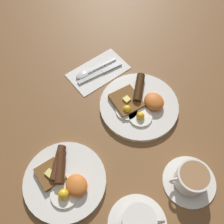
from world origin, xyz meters
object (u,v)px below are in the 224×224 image
object	(u,v)px
breakfast_plate_near	(139,104)
teacup_near	(191,179)
breakfast_plate_far	(64,180)
teacup_far	(139,223)
knife	(102,71)
spoon	(86,73)

from	to	relation	value
breakfast_plate_near	teacup_near	bearing A→B (deg)	175.01
breakfast_plate_far	teacup_far	world-z (taller)	teacup_far
breakfast_plate_near	breakfast_plate_far	distance (m)	0.33
breakfast_plate_near	teacup_far	size ratio (longest dim) A/B	1.66
breakfast_plate_far	knife	size ratio (longest dim) A/B	1.32
breakfast_plate_near	spoon	bearing A→B (deg)	20.99
breakfast_plate_far	breakfast_plate_near	bearing A→B (deg)	-73.58
knife	teacup_near	bearing A→B (deg)	91.20
breakfast_plate_far	spoon	distance (m)	0.39
teacup_near	teacup_far	world-z (taller)	teacup_far
breakfast_plate_far	spoon	size ratio (longest dim) A/B	1.39
teacup_far	breakfast_plate_near	bearing A→B (deg)	-35.43
teacup_near	knife	distance (m)	0.47
knife	spoon	size ratio (longest dim) A/B	1.05
knife	breakfast_plate_far	bearing A→B (deg)	44.62
breakfast_plate_far	teacup_far	distance (m)	0.23
teacup_near	spoon	xyz separation A→B (m)	(0.49, 0.06, -0.02)
breakfast_plate_near	knife	size ratio (longest dim) A/B	1.47
breakfast_plate_near	teacup_far	world-z (taller)	teacup_far
teacup_far	knife	bearing A→B (deg)	-20.78
teacup_near	knife	world-z (taller)	teacup_near
teacup_near	spoon	size ratio (longest dim) A/B	0.90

